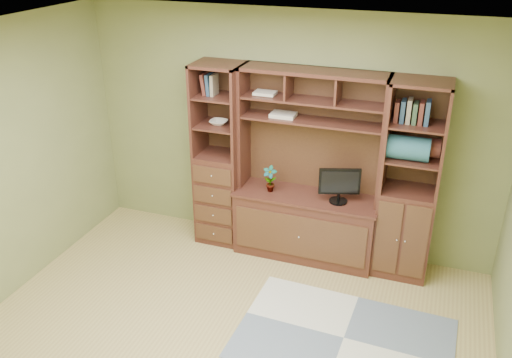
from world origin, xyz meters
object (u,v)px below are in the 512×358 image
at_px(left_tower, 220,156).
at_px(right_tower, 410,183).
at_px(center_hutch, 308,170).
at_px(monitor, 340,179).

relative_size(left_tower, right_tower, 1.00).
relative_size(center_hutch, left_tower, 1.00).
relative_size(center_hutch, monitor, 3.96).
bearing_deg(monitor, center_hutch, 156.29).
bearing_deg(center_hutch, monitor, -5.77).
height_order(center_hutch, monitor, center_hutch).
bearing_deg(left_tower, right_tower, 0.00).
height_order(left_tower, monitor, left_tower).
height_order(left_tower, right_tower, same).
distance_m(center_hutch, left_tower, 1.00).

